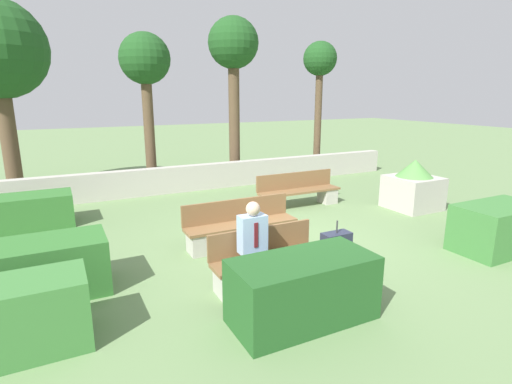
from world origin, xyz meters
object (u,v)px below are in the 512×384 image
(person_seated_man, at_px, (256,245))
(tree_rightmost, at_px, (320,67))
(suitcase, at_px, (336,251))
(bench_right_side, at_px, (241,228))
(planter_corner_right, at_px, (413,187))
(bench_left_side, at_px, (299,194))
(tree_center_right, at_px, (233,52))
(tree_center_left, at_px, (145,66))
(bench_front, at_px, (267,265))

(person_seated_man, distance_m, tree_rightmost, 9.66)
(suitcase, bearing_deg, bench_right_side, 118.51)
(bench_right_side, relative_size, planter_corner_right, 1.76)
(bench_left_side, bearing_deg, tree_center_right, 92.89)
(person_seated_man, bearing_deg, bench_right_side, 71.86)
(bench_left_side, relative_size, tree_center_left, 0.49)
(bench_front, xyz_separation_m, bench_right_side, (0.33, 1.62, 0.02))
(bench_left_side, relative_size, person_seated_man, 1.66)
(tree_center_left, height_order, tree_rightmost, tree_rightmost)
(planter_corner_right, height_order, suitcase, planter_corner_right)
(bench_left_side, distance_m, suitcase, 3.65)
(bench_right_side, relative_size, tree_center_right, 0.42)
(tree_center_right, relative_size, tree_rightmost, 1.12)
(tree_center_left, xyz_separation_m, tree_center_right, (2.63, -0.11, 0.48))
(bench_right_side, xyz_separation_m, tree_center_left, (-0.40, 5.42, 3.15))
(tree_center_right, bearing_deg, person_seated_man, -111.64)
(bench_left_side, xyz_separation_m, tree_center_right, (-0.12, 3.60, 3.62))
(tree_rightmost, bearing_deg, planter_corner_right, -97.86)
(person_seated_man, height_order, tree_center_left, tree_center_left)
(bench_right_side, distance_m, tree_rightmost, 8.22)
(planter_corner_right, relative_size, tree_center_right, 0.24)
(planter_corner_right, relative_size, tree_center_left, 0.27)
(planter_corner_right, relative_size, suitcase, 1.49)
(bench_front, xyz_separation_m, bench_left_side, (2.68, 3.33, 0.02))
(planter_corner_right, xyz_separation_m, tree_center_right, (-2.47, 4.99, 3.41))
(tree_center_right, bearing_deg, planter_corner_right, -63.61)
(tree_center_right, bearing_deg, tree_rightmost, -0.61)
(tree_center_right, height_order, tree_rightmost, tree_center_right)
(bench_left_side, distance_m, tree_center_right, 5.11)
(suitcase, relative_size, tree_center_left, 0.18)
(planter_corner_right, bearing_deg, tree_rightmost, 82.14)
(suitcase, distance_m, tree_rightmost, 8.88)
(suitcase, height_order, tree_center_left, tree_center_left)
(bench_right_side, bearing_deg, tree_rightmost, 37.99)
(suitcase, relative_size, tree_rightmost, 0.18)
(suitcase, bearing_deg, planter_corner_right, 27.12)
(bench_right_side, xyz_separation_m, suitcase, (0.89, -1.63, -0.02))
(bench_front, height_order, bench_left_side, same)
(suitcase, bearing_deg, bench_front, 179.23)
(bench_right_side, height_order, tree_center_right, tree_center_right)
(planter_corner_right, height_order, tree_center_left, tree_center_left)
(person_seated_man, distance_m, suitcase, 1.52)
(bench_left_side, xyz_separation_m, bench_right_side, (-2.35, -1.71, -0.00))
(bench_left_side, bearing_deg, tree_rightmost, 50.54)
(person_seated_man, xyz_separation_m, planter_corner_right, (5.28, 2.08, -0.16))
(tree_center_left, height_order, tree_center_right, tree_center_right)
(tree_center_left, xyz_separation_m, tree_rightmost, (5.79, -0.14, 0.13))
(tree_rightmost, bearing_deg, tree_center_right, 179.39)
(bench_left_side, distance_m, tree_center_left, 5.59)
(bench_left_side, distance_m, person_seated_man, 4.55)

